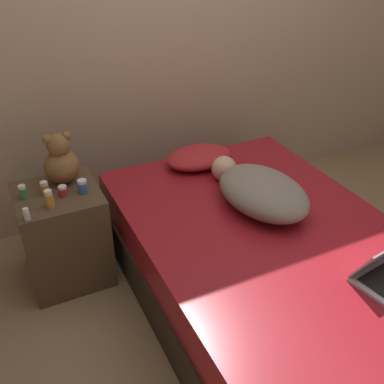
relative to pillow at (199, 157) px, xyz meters
name	(u,v)px	position (x,y,z in m)	size (l,w,h in m)	color
ground_plane	(262,297)	(0.02, -0.79, -0.55)	(12.00, 12.00, 0.00)	#937551
wall_back	(170,22)	(0.02, 0.47, 0.75)	(8.00, 0.06, 2.60)	tan
bed	(266,265)	(0.02, -0.79, -0.30)	(1.32, 1.97, 0.49)	#2D2319
nightstand	(64,235)	(-0.93, -0.11, -0.25)	(0.46, 0.46, 0.59)	brown
pillow	(199,157)	(0.00, 0.00, 0.00)	(0.44, 0.31, 0.11)	red
person_lying	(260,190)	(0.09, -0.57, 0.04)	(0.47, 0.76, 0.20)	gray
teddy_bear	(61,161)	(-0.86, 0.00, 0.17)	(0.20, 0.20, 0.30)	brown
bottle_amber	(49,199)	(-0.99, -0.24, 0.09)	(0.04, 0.04, 0.10)	gold
bottle_blue	(83,186)	(-0.80, -0.17, 0.08)	(0.05, 0.05, 0.08)	#3866B2
bottle_clear	(27,214)	(-1.11, -0.30, 0.07)	(0.03, 0.03, 0.07)	silver
bottle_red	(63,191)	(-0.90, -0.15, 0.07)	(0.05, 0.05, 0.06)	#B72D2D
bottle_orange	(45,188)	(-0.99, -0.10, 0.08)	(0.04, 0.04, 0.08)	orange
bottle_green	(23,192)	(-1.10, -0.08, 0.08)	(0.04, 0.04, 0.08)	#3D8E4C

